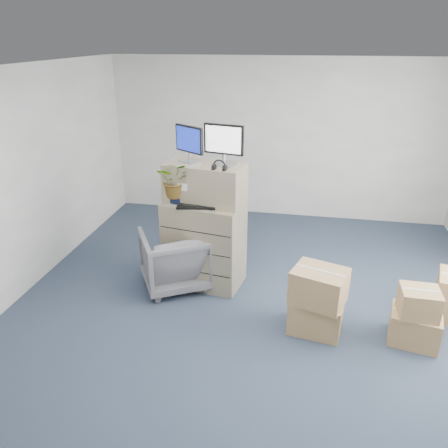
{
  "coord_description": "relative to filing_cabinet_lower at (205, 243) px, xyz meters",
  "views": [
    {
      "loc": [
        0.48,
        -4.21,
        3.12
      ],
      "look_at": [
        -0.39,
        0.4,
        1.07
      ],
      "focal_mm": 35.0,
      "sensor_mm": 36.0,
      "label": 1
    }
  ],
  "objects": [
    {
      "name": "filing_cabinet_upper",
      "position": [
        0.01,
        0.05,
        0.82
      ],
      "size": [
        1.06,
        0.65,
        0.49
      ],
      "primitive_type": "cube",
      "rotation": [
        0.0,
        0.0,
        -0.17
      ],
      "color": "tan",
      "rests_on": "filing_cabinet_lower"
    },
    {
      "name": "potted_plant",
      "position": [
        -0.33,
        -0.09,
        0.83
      ],
      "size": [
        0.43,
        0.47,
        0.45
      ],
      "rotation": [
        0.0,
        0.0,
        -0.17
      ],
      "color": "#91A585",
      "rests_on": "filing_cabinet_lower"
    },
    {
      "name": "office_chair",
      "position": [
        -0.37,
        -0.16,
        -0.15
      ],
      "size": [
        1.1,
        1.08,
        0.85
      ],
      "primitive_type": "imported",
      "rotation": [
        0.0,
        0.0,
        3.66
      ],
      "color": "#5D5D62",
      "rests_on": "ground"
    },
    {
      "name": "headphones",
      "position": [
        0.24,
        -0.17,
        1.12
      ],
      "size": [
        0.17,
        0.05,
        0.16
      ],
      "primitive_type": "torus",
      "rotation": [
        1.57,
        0.0,
        -0.17
      ],
      "color": "black",
      "rests_on": "filing_cabinet_upper"
    },
    {
      "name": "wall_back",
      "position": [
        0.74,
        2.67,
        0.82
      ],
      "size": [
        6.0,
        0.02,
        2.8
      ],
      "primitive_type": "cube",
      "color": "beige",
      "rests_on": "ground"
    },
    {
      "name": "external_drive",
      "position": [
        0.34,
        0.06,
        0.61
      ],
      "size": [
        0.29,
        0.25,
        0.07
      ],
      "primitive_type": "cube",
      "rotation": [
        0.0,
        0.0,
        -0.34
      ],
      "color": "black",
      "rests_on": "filing_cabinet_lower"
    },
    {
      "name": "mouse",
      "position": [
        0.34,
        -0.19,
        0.6
      ],
      "size": [
        0.12,
        0.09,
        0.04
      ],
      "primitive_type": "ellipsoid",
      "rotation": [
        0.0,
        0.0,
        -0.25
      ],
      "color": "silver",
      "rests_on": "filing_cabinet_lower"
    },
    {
      "name": "monitor_right",
      "position": [
        0.25,
        0.04,
        1.35
      ],
      "size": [
        0.5,
        0.25,
        0.5
      ],
      "rotation": [
        0.0,
        0.0,
        -0.22
      ],
      "color": "#99999E",
      "rests_on": "filing_cabinet_upper"
    },
    {
      "name": "keyboard",
      "position": [
        -0.04,
        -0.15,
        0.59
      ],
      "size": [
        0.55,
        0.29,
        0.03
      ],
      "primitive_type": "cube",
      "rotation": [
        0.0,
        0.0,
        0.14
      ],
      "color": "black",
      "rests_on": "filing_cabinet_lower"
    },
    {
      "name": "ground",
      "position": [
        0.74,
        -0.84,
        -0.58
      ],
      "size": [
        7.0,
        7.0,
        0.0
      ],
      "primitive_type": "plane",
      "color": "#243041",
      "rests_on": "ground"
    },
    {
      "name": "cardboard_boxes",
      "position": [
        2.42,
        -0.61,
        -0.25
      ],
      "size": [
        2.55,
        1.19,
        0.79
      ],
      "color": "#A3874F",
      "rests_on": "ground"
    },
    {
      "name": "water_bottle",
      "position": [
        0.07,
        0.06,
        0.71
      ],
      "size": [
        0.07,
        0.07,
        0.26
      ],
      "primitive_type": "cylinder",
      "color": "gray",
      "rests_on": "filing_cabinet_lower"
    },
    {
      "name": "filing_cabinet_lower",
      "position": [
        0.0,
        0.0,
        0.0
      ],
      "size": [
        1.08,
        0.76,
        1.15
      ],
      "primitive_type": "cube",
      "rotation": [
        0.0,
        0.0,
        -0.17
      ],
      "color": "tan",
      "rests_on": "ground"
    },
    {
      "name": "monitor_left",
      "position": [
        -0.19,
        0.09,
        1.33
      ],
      "size": [
        0.4,
        0.28,
        0.45
      ],
      "rotation": [
        0.0,
        0.0,
        -0.58
      ],
      "color": "#99999E",
      "rests_on": "filing_cabinet_upper"
    },
    {
      "name": "phone_dock",
      "position": [
        0.0,
        0.04,
        0.63
      ],
      "size": [
        0.08,
        0.07,
        0.16
      ],
      "rotation": [
        0.0,
        0.0,
        -0.17
      ],
      "color": "silver",
      "rests_on": "filing_cabinet_lower"
    },
    {
      "name": "tissue_box",
      "position": [
        0.31,
        0.06,
        0.7
      ],
      "size": [
        0.29,
        0.23,
        0.1
      ],
      "primitive_type": "cube",
      "rotation": [
        0.0,
        0.0,
        -0.43
      ],
      "color": "#3B81CA",
      "rests_on": "external_drive"
    }
  ]
}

